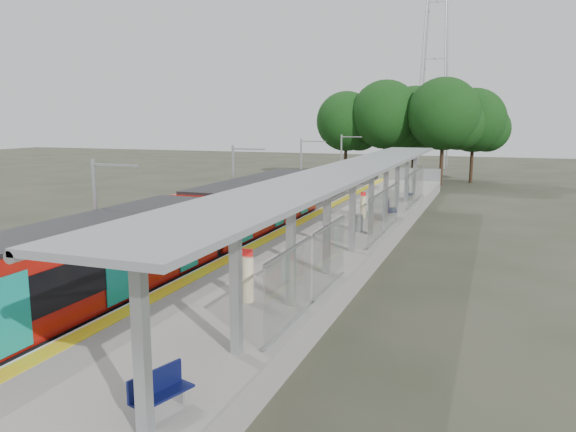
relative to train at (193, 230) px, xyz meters
The scene contains 16 objects.
ground 12.19m from the train, 68.02° to the right, with size 200.00×200.00×0.00m, color #474438.
trackbed 9.06m from the train, 90.01° to the left, with size 3.00×70.00×0.24m, color #59544C.
platform 10.05m from the train, 63.06° to the left, with size 6.00×50.00×1.00m, color gray.
tactile_strip 9.12m from the train, 77.58° to the left, with size 0.60×50.00×0.02m, color yellow.
end_fence 34.10m from the train, 82.42° to the left, with size 6.00×0.10×1.20m, color #9EA0A5.
train is the anchor object (origin of this frame).
canopy 8.20m from the train, 39.53° to the left, with size 3.27×38.00×3.66m.
pylon 64.23m from the train, 86.76° to the left, with size 8.00×4.00×38.00m, color #9EA0A5, non-canonical shape.
tree_cluster 42.27m from the train, 85.15° to the left, with size 20.51×12.94×11.19m.
catenary_masts 8.08m from the train, 102.33° to the left, with size 2.08×48.16×5.40m.
bench_near 13.91m from the train, 62.91° to the right, with size 0.80×1.41×0.92m.
bench_mid 13.63m from the train, 60.96° to the left, with size 0.86×1.76×1.16m.
bench_far 21.21m from the train, 72.21° to the left, with size 0.45×1.41×0.95m.
info_pillar_near 7.36m from the train, 46.39° to the right, with size 0.40×0.40×1.76m.
info_pillar_far 12.50m from the train, 66.08° to the left, with size 0.35×0.35×1.57m.
litter_bin 9.31m from the train, 51.43° to the left, with size 0.44×0.44×0.90m, color #9EA0A5.
Camera 1 is at (7.92, -10.19, 6.88)m, focal length 35.00 mm.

